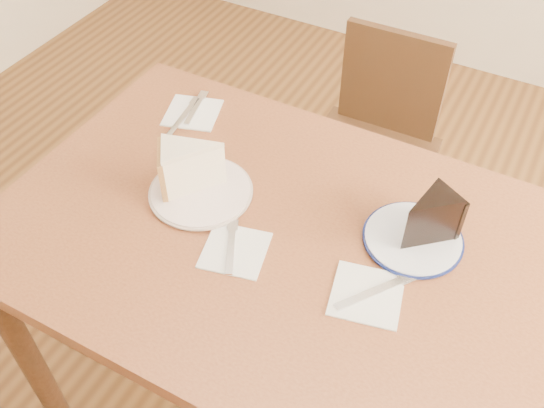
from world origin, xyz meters
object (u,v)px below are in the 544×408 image
(table, at_px, (280,263))
(plate_cream, at_px, (201,192))
(carrot_cake, at_px, (195,167))
(chocolate_cake, at_px, (425,222))
(chair_far, at_px, (372,146))
(plate_navy, at_px, (413,239))

(table, distance_m, plate_cream, 0.23)
(carrot_cake, xyz_separation_m, chocolate_cake, (0.49, 0.08, -0.00))
(chocolate_cake, bearing_deg, chair_far, -33.55)
(chair_far, distance_m, chocolate_cake, 0.77)
(carrot_cake, bearing_deg, chocolate_cake, 64.78)
(plate_cream, height_order, chocolate_cake, chocolate_cake)
(carrot_cake, bearing_deg, plate_cream, 19.46)
(table, distance_m, chair_far, 0.74)
(plate_cream, xyz_separation_m, chocolate_cake, (0.47, 0.10, 0.05))
(plate_navy, bearing_deg, table, -155.72)
(chair_far, height_order, chocolate_cake, chocolate_cake)
(plate_navy, distance_m, chocolate_cake, 0.06)
(plate_cream, distance_m, plate_navy, 0.47)
(table, relative_size, chair_far, 1.54)
(plate_navy, height_order, carrot_cake, carrot_cake)
(table, bearing_deg, chocolate_cake, 23.93)
(table, relative_size, plate_cream, 5.47)
(plate_cream, bearing_deg, carrot_cake, 144.54)
(chair_far, relative_size, carrot_cake, 5.96)
(plate_navy, xyz_separation_m, chocolate_cake, (0.01, 0.00, 0.05))
(chair_far, bearing_deg, plate_navy, 115.05)
(chair_far, height_order, plate_navy, chair_far)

